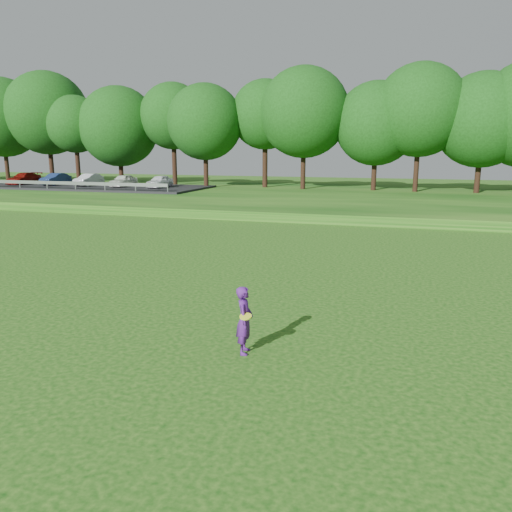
% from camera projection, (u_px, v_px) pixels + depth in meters
% --- Properties ---
extents(ground, '(140.00, 140.00, 0.00)m').
position_uv_depth(ground, '(102.00, 326.00, 12.64)').
color(ground, '#0C400C').
rests_on(ground, ground).
extents(berm, '(130.00, 30.00, 0.60)m').
position_uv_depth(berm, '(327.00, 196.00, 44.28)').
color(berm, '#0C400C').
rests_on(berm, ground).
extents(walking_path, '(130.00, 1.60, 0.04)m').
position_uv_depth(walking_path, '(289.00, 220.00, 31.28)').
color(walking_path, gray).
rests_on(walking_path, ground).
extents(treeline, '(104.00, 7.00, 15.00)m').
position_uv_depth(treeline, '(337.00, 109.00, 46.37)').
color(treeline, '#123C0D').
rests_on(treeline, berm).
extents(parking_lot, '(24.00, 9.00, 1.38)m').
position_uv_depth(parking_lot, '(86.00, 184.00, 50.14)').
color(parking_lot, black).
rests_on(parking_lot, berm).
extents(woman, '(0.46, 0.65, 1.51)m').
position_uv_depth(woman, '(245.00, 320.00, 10.84)').
color(woman, '#531B7B').
rests_on(woman, ground).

